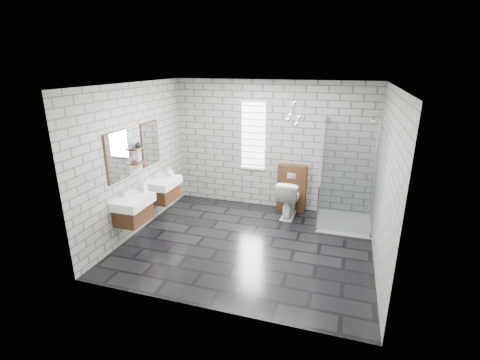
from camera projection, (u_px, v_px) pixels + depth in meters
The scene contains 20 objects.
floor at pixel (247, 244), 6.12m from camera, with size 4.20×3.60×0.02m, color black.
ceiling at pixel (248, 84), 5.25m from camera, with size 4.20×3.60×0.02m, color white.
wall_back at pixel (272, 146), 7.32m from camera, with size 4.20×0.02×2.70m, color gray.
wall_front at pixel (205, 214), 4.05m from camera, with size 4.20×0.02×2.70m, color gray.
wall_left at pixel (136, 160), 6.28m from camera, with size 0.02×3.60×2.70m, color gray.
wall_right at pixel (386, 183), 5.09m from camera, with size 0.02×3.60×2.70m, color gray.
vanity_left at pixel (131, 202), 5.92m from camera, with size 0.47×0.70×1.57m.
vanity_right at pixel (162, 183), 6.85m from camera, with size 0.47×0.70×1.57m.
shelf_lower at pixel (138, 162), 6.22m from camera, with size 0.14×0.30×0.03m, color #462815.
shelf_upper at pixel (137, 148), 6.14m from camera, with size 0.14×0.30×0.03m, color #462815.
window at pixel (253, 136), 7.34m from camera, with size 0.56×0.05×1.48m.
cistern_panel at pixel (292, 188), 7.36m from camera, with size 0.60×0.20×1.00m, color #462815.
flush_plate at pixel (292, 176), 7.17m from camera, with size 0.18×0.01×0.12m, color silver.
shower_enclosure at pixel (341, 202), 6.60m from camera, with size 1.00×1.00×2.03m.
pendant_cluster at pixel (294, 115), 6.53m from camera, with size 0.28×0.23×0.82m.
toilet at pixel (289, 198), 7.11m from camera, with size 0.44×0.76×0.78m, color white.
soap_bottle_a at pixel (144, 185), 6.13m from camera, with size 0.10×0.10×0.22m, color #B2B2B2.
soap_bottle_b at pixel (170, 171), 6.98m from camera, with size 0.15×0.15×0.19m, color #B2B2B2.
soap_bottle_c at pixel (138, 155), 6.17m from camera, with size 0.09×0.09×0.24m, color #B2B2B2.
vase at pixel (138, 144), 6.14m from camera, with size 0.11×0.11×0.11m, color #B2B2B2.
Camera 1 is at (1.50, -5.23, 3.02)m, focal length 26.00 mm.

